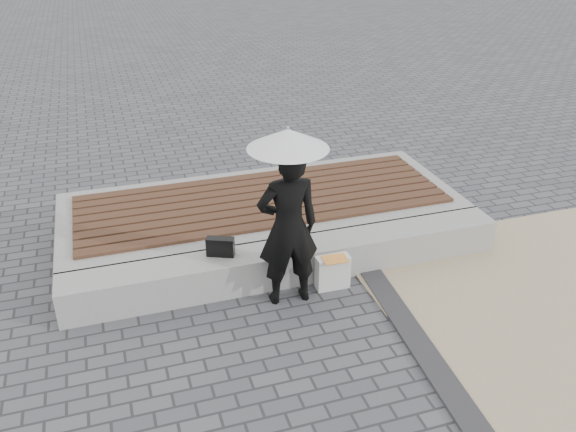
# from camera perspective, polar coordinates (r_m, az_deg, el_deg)

# --- Properties ---
(ground) EXTENTS (80.00, 80.00, 0.00)m
(ground) POSITION_cam_1_polar(r_m,az_deg,el_deg) (5.73, 5.46, -14.08)
(ground) COLOR #4E4E53
(ground) RESTS_ON ground
(edging_band) EXTENTS (0.61, 5.20, 0.04)m
(edging_band) POSITION_cam_1_polar(r_m,az_deg,el_deg) (5.68, 14.74, -15.21)
(edging_band) COLOR #2F2F31
(edging_band) RESTS_ON ground
(seating_ledge) EXTENTS (5.00, 0.45, 0.40)m
(seating_ledge) POSITION_cam_1_polar(r_m,az_deg,el_deg) (6.81, 0.32, -4.29)
(seating_ledge) COLOR #9FA09B
(seating_ledge) RESTS_ON ground
(timber_platform) EXTENTS (5.00, 2.00, 0.40)m
(timber_platform) POSITION_cam_1_polar(r_m,az_deg,el_deg) (7.81, -2.42, 0.16)
(timber_platform) COLOR #9A9A95
(timber_platform) RESTS_ON ground
(timber_decking) EXTENTS (4.60, 1.60, 0.04)m
(timber_decking) POSITION_cam_1_polar(r_m,az_deg,el_deg) (7.71, -2.45, 1.61)
(timber_decking) COLOR #502D1E
(timber_decking) RESTS_ON timber_platform
(woman) EXTENTS (0.65, 0.44, 1.75)m
(woman) POSITION_cam_1_polar(r_m,az_deg,el_deg) (6.09, 0.00, -1.05)
(woman) COLOR black
(woman) RESTS_ON ground
(parasol) EXTENTS (0.79, 0.79, 1.01)m
(parasol) POSITION_cam_1_polar(r_m,az_deg,el_deg) (5.70, 0.00, 7.27)
(parasol) COLOR #BBBAC0
(parasol) RESTS_ON ground
(handbag) EXTENTS (0.31, 0.21, 0.21)m
(handbag) POSITION_cam_1_polar(r_m,az_deg,el_deg) (6.52, -6.38, -2.90)
(handbag) COLOR black
(handbag) RESTS_ON seating_ledge
(canvas_tote) EXTENTS (0.37, 0.16, 0.39)m
(canvas_tote) POSITION_cam_1_polar(r_m,az_deg,el_deg) (6.65, 4.21, -5.29)
(canvas_tote) COLOR silver
(canvas_tote) RESTS_ON ground
(magazine) EXTENTS (0.27, 0.21, 0.01)m
(magazine) POSITION_cam_1_polar(r_m,az_deg,el_deg) (6.51, 4.44, -4.05)
(magazine) COLOR red
(magazine) RESTS_ON canvas_tote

